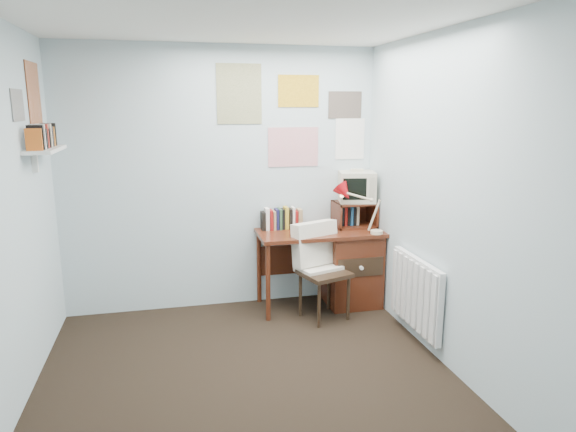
% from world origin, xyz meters
% --- Properties ---
extents(ground, '(3.50, 3.50, 0.00)m').
position_xyz_m(ground, '(0.00, 0.00, 0.00)').
color(ground, black).
rests_on(ground, ground).
extents(back_wall, '(3.00, 0.02, 2.50)m').
position_xyz_m(back_wall, '(0.00, 1.75, 1.25)').
color(back_wall, silver).
rests_on(back_wall, ground).
extents(right_wall, '(0.02, 3.50, 2.50)m').
position_xyz_m(right_wall, '(1.50, 0.00, 1.25)').
color(right_wall, silver).
rests_on(right_wall, ground).
extents(ceiling, '(3.00, 3.50, 0.02)m').
position_xyz_m(ceiling, '(0.00, 0.00, 2.50)').
color(ceiling, white).
rests_on(ceiling, back_wall).
extents(desk, '(1.20, 0.55, 0.76)m').
position_xyz_m(desk, '(1.17, 1.48, 0.41)').
color(desk, '#552313').
rests_on(desk, ground).
extents(desk_chair, '(0.55, 0.54, 0.87)m').
position_xyz_m(desk_chair, '(0.86, 1.18, 0.43)').
color(desk_chair, black).
rests_on(desk_chair, ground).
extents(desk_lamp, '(0.33, 0.30, 0.43)m').
position_xyz_m(desk_lamp, '(1.39, 1.26, 0.97)').
color(desk_lamp, '#AE0B11').
rests_on(desk_lamp, desk).
extents(tv_riser, '(0.40, 0.30, 0.25)m').
position_xyz_m(tv_riser, '(1.29, 1.59, 0.89)').
color(tv_riser, '#552313').
rests_on(tv_riser, desk).
extents(crt_tv, '(0.40, 0.38, 0.33)m').
position_xyz_m(crt_tv, '(1.31, 1.61, 1.17)').
color(crt_tv, beige).
rests_on(crt_tv, tv_riser).
extents(book_row, '(0.60, 0.14, 0.22)m').
position_xyz_m(book_row, '(0.66, 1.66, 0.87)').
color(book_row, '#552313').
rests_on(book_row, desk).
extents(radiator, '(0.09, 0.80, 0.60)m').
position_xyz_m(radiator, '(1.46, 0.55, 0.42)').
color(radiator, white).
rests_on(radiator, right_wall).
extents(wall_shelf, '(0.20, 0.62, 0.24)m').
position_xyz_m(wall_shelf, '(-1.40, 1.10, 1.62)').
color(wall_shelf, white).
rests_on(wall_shelf, left_wall).
extents(posters_back, '(1.20, 0.01, 0.90)m').
position_xyz_m(posters_back, '(0.70, 1.74, 1.85)').
color(posters_back, white).
rests_on(posters_back, back_wall).
extents(posters_left, '(0.01, 0.70, 0.60)m').
position_xyz_m(posters_left, '(-1.49, 1.10, 2.00)').
color(posters_left, white).
rests_on(posters_left, left_wall).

